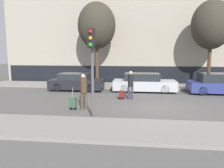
% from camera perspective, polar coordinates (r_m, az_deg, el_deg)
% --- Properties ---
extents(ground_plane, '(80.00, 80.00, 0.00)m').
position_cam_1_polar(ground_plane, '(11.86, 11.38, -6.01)').
color(ground_plane, '#565451').
extents(sidewalk_near, '(28.00, 2.50, 0.12)m').
position_cam_1_polar(sidewalk_near, '(8.27, 13.49, -11.99)').
color(sidewalk_near, gray).
rests_on(sidewalk_near, ground_plane).
extents(sidewalk_far, '(28.00, 3.00, 0.12)m').
position_cam_1_polar(sidewalk_far, '(18.70, 9.70, -0.55)').
color(sidewalk_far, gray).
rests_on(sidewalk_far, ground_plane).
extents(building_facade, '(28.00, 3.07, 13.94)m').
position_cam_1_polar(building_facade, '(22.56, 9.65, 18.55)').
color(building_facade, '#A89E8C').
rests_on(building_facade, ground_plane).
extents(parked_car_0, '(4.04, 1.75, 1.31)m').
position_cam_1_polar(parked_car_0, '(16.91, -9.31, 0.46)').
color(parked_car_0, black).
rests_on(parked_car_0, ground_plane).
extents(parked_car_1, '(4.57, 1.71, 1.37)m').
position_cam_1_polar(parked_car_1, '(16.30, 8.31, 0.26)').
color(parked_car_1, '#B7BABF').
rests_on(parked_car_1, ground_plane).
extents(parked_car_2, '(4.05, 1.89, 1.44)m').
position_cam_1_polar(parked_car_2, '(17.05, 25.85, -0.05)').
color(parked_car_2, navy).
rests_on(parked_car_2, ground_plane).
extents(pedestrian_left, '(0.34, 0.34, 1.83)m').
position_cam_1_polar(pedestrian_left, '(11.17, -7.41, -1.28)').
color(pedestrian_left, '#4C4233').
rests_on(pedestrian_left, ground_plane).
extents(trolley_left, '(0.34, 0.29, 1.16)m').
position_cam_1_polar(trolley_left, '(11.29, -10.14, -4.78)').
color(trolley_left, '#335138').
rests_on(trolley_left, ground_plane).
extents(pedestrian_right, '(0.35, 0.34, 1.76)m').
position_cam_1_polar(pedestrian_right, '(13.47, 4.88, 0.19)').
color(pedestrian_right, '#383347').
rests_on(pedestrian_right, ground_plane).
extents(trolley_right, '(0.34, 0.29, 1.07)m').
position_cam_1_polar(trolley_right, '(13.55, 2.52, -2.66)').
color(trolley_right, maroon).
rests_on(trolley_right, ground_plane).
extents(traffic_light, '(0.28, 0.47, 3.87)m').
position_cam_1_polar(traffic_light, '(9.31, -5.31, 7.37)').
color(traffic_light, '#515154').
rests_on(traffic_light, ground_plane).
extents(bare_tree_near_crossing, '(3.13, 3.13, 6.83)m').
position_cam_1_polar(bare_tree_near_crossing, '(19.38, 24.55, 13.83)').
color(bare_tree_near_crossing, '#4C3826').
rests_on(bare_tree_near_crossing, sidewalk_far).
extents(bare_tree_down_street, '(3.19, 3.19, 6.96)m').
position_cam_1_polar(bare_tree_down_street, '(19.15, -4.01, 14.90)').
color(bare_tree_down_street, '#4C3826').
rests_on(bare_tree_down_street, sidewalk_far).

